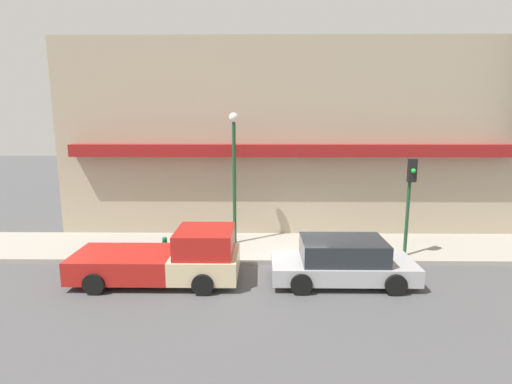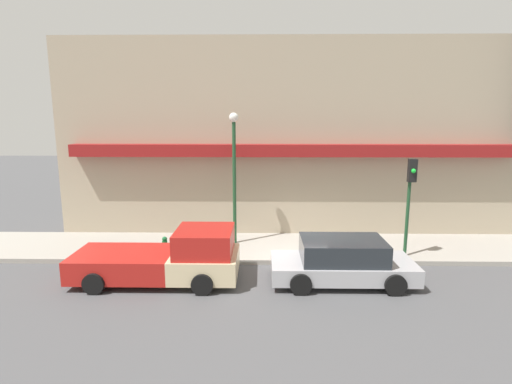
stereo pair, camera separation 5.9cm
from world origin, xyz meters
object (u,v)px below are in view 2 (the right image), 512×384
pickup_truck (168,258)px  traffic_light (410,190)px  parked_car (342,261)px  fire_hydrant (165,245)px  street_lamp (234,162)px

pickup_truck → traffic_light: bearing=12.5°
parked_car → fire_hydrant: (-6.10, 2.03, -0.18)m
pickup_truck → fire_hydrant: (-0.60, 2.03, -0.24)m
parked_car → traffic_light: traffic_light is taller
fire_hydrant → parked_car: bearing=-18.4°
parked_car → traffic_light: bearing=36.6°
street_lamp → traffic_light: bearing=-13.7°
parked_car → fire_hydrant: size_ratio=6.72×
street_lamp → traffic_light: size_ratio=1.45×
parked_car → traffic_light: 3.80m
traffic_light → fire_hydrant: bearing=179.1°
pickup_truck → fire_hydrant: bearing=105.9°
pickup_truck → fire_hydrant: pickup_truck is taller
fire_hydrant → street_lamp: bearing=29.2°
pickup_truck → parked_car: bearing=-0.6°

